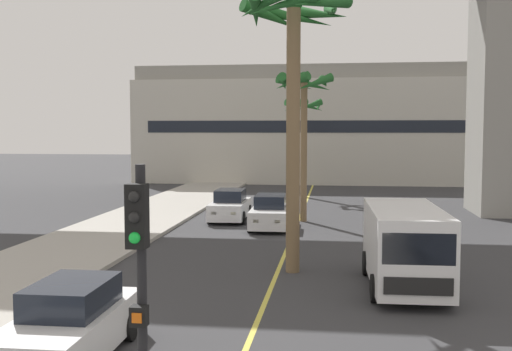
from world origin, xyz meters
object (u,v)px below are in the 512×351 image
object	(u,v)px
delivery_van	(405,245)
palm_tree_near_median	(304,99)
car_queue_front	(70,324)
traffic_light_median_near	(140,289)
car_queue_second	(230,206)
palm_tree_far_median	(303,119)
palm_tree_mid_median	(293,50)
car_queue_third	(270,213)

from	to	relation	value
delivery_van	palm_tree_near_median	size ratio (longest dim) A/B	0.71
car_queue_front	traffic_light_median_near	bearing A→B (deg)	-56.68
car_queue_second	traffic_light_median_near	distance (m)	23.91
palm_tree_near_median	palm_tree_far_median	world-z (taller)	palm_tree_near_median
delivery_van	palm_tree_far_median	size ratio (longest dim) A/B	0.78
palm_tree_near_median	palm_tree_far_median	bearing A→B (deg)	93.02
car_queue_front	palm_tree_far_median	size ratio (longest dim) A/B	0.61
car_queue_second	traffic_light_median_near	bearing A→B (deg)	-82.75
car_queue_second	palm_tree_near_median	bearing A→B (deg)	2.08
delivery_van	palm_tree_mid_median	distance (m)	6.95
car_queue_front	car_queue_third	bearing A→B (deg)	82.43
palm_tree_mid_median	palm_tree_far_median	xyz separation A→B (m)	(-0.83, 22.16, -1.83)
car_queue_second	delivery_van	bearing A→B (deg)	-59.97
car_queue_third	car_queue_front	bearing A→B (deg)	-97.57
car_queue_front	car_queue_second	size ratio (longest dim) A/B	0.99
car_queue_second	palm_tree_mid_median	size ratio (longest dim) A/B	0.46
car_queue_third	palm_tree_mid_median	xyz separation A→B (m)	(1.64, -8.69, 6.41)
car_queue_front	car_queue_third	xyz separation A→B (m)	(2.25, 16.89, 0.00)
palm_tree_mid_median	palm_tree_far_median	distance (m)	22.25
car_queue_second	car_queue_third	xyz separation A→B (m)	(2.31, -2.28, 0.00)
palm_tree_near_median	traffic_light_median_near	bearing A→B (deg)	-91.69
car_queue_second	palm_tree_near_median	size ratio (longest dim) A/B	0.55
palm_tree_near_median	palm_tree_mid_median	world-z (taller)	palm_tree_mid_median
palm_tree_far_median	palm_tree_mid_median	bearing A→B (deg)	-87.86
car_queue_third	palm_tree_far_median	world-z (taller)	palm_tree_far_median
delivery_van	car_queue_second	bearing A→B (deg)	120.03
traffic_light_median_near	palm_tree_mid_median	distance (m)	13.46
car_queue_front	palm_tree_far_median	xyz separation A→B (m)	(3.06, 30.36, 4.58)
palm_tree_far_median	traffic_light_median_near	bearing A→B (deg)	-90.20
car_queue_front	traffic_light_median_near	world-z (taller)	traffic_light_median_near
car_queue_third	palm_tree_near_median	xyz separation A→B (m)	(1.40, 2.41, 5.40)
car_queue_second	palm_tree_near_median	xyz separation A→B (m)	(3.71, 0.13, 5.40)
car_queue_front	car_queue_second	distance (m)	19.17
car_queue_third	palm_tree_near_median	size ratio (longest dim) A/B	0.55
car_queue_third	traffic_light_median_near	distance (m)	21.46
delivery_van	palm_tree_far_median	xyz separation A→B (m)	(-4.19, 23.86, 4.01)
car_queue_front	palm_tree_near_median	bearing A→B (deg)	79.31
car_queue_third	delivery_van	size ratio (longest dim) A/B	0.78
car_queue_third	traffic_light_median_near	world-z (taller)	traffic_light_median_near
palm_tree_mid_median	palm_tree_far_median	bearing A→B (deg)	92.14
car_queue_third	palm_tree_mid_median	bearing A→B (deg)	-79.30
car_queue_second	palm_tree_mid_median	bearing A→B (deg)	-70.17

